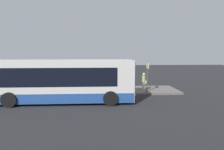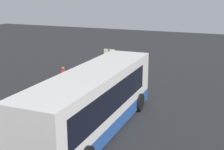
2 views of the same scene
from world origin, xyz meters
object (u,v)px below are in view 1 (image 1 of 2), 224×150
Objects in this scene: bus_lead at (61,81)px; passenger_with_bags at (121,78)px; suitcase at (127,84)px; passenger_waiting at (144,81)px; passenger_boarding at (79,82)px; sign_post at (147,72)px.

bus_lead is 6.65× the size of passenger_with_bags.
passenger_with_bags is 1.68× the size of suitcase.
suitcase is at bearing -83.78° from passenger_with_bags.
passenger_waiting is at bearing -93.76° from passenger_with_bags.
passenger_with_bags is at bearing 145.72° from suitcase.
suitcase is (5.60, 4.35, -1.02)m from bus_lead.
passenger_waiting reaches higher than passenger_boarding.
passenger_boarding is at bearing -52.94° from passenger_waiting.
passenger_boarding is (0.91, 2.69, -0.54)m from bus_lead.
bus_lead is 7.41m from sign_post.
bus_lead is 6.91m from passenger_with_bags.
suitcase is 3.01m from sign_post.
bus_lead is at bearing 131.60° from passenger_boarding.
passenger_waiting is (6.04, 0.16, 0.06)m from passenger_boarding.
bus_lead reaches higher than passenger_waiting.
suitcase is at bearing -102.36° from passenger_waiting.
bus_lead is 7.16m from suitcase.
passenger_waiting is 1.71× the size of suitcase.
passenger_with_bags is at bearing 128.62° from sign_post.
sign_post reaches higher than passenger_boarding.
passenger_boarding is 4.99m from suitcase.
suitcase is at bearing -100.27° from passenger_boarding.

